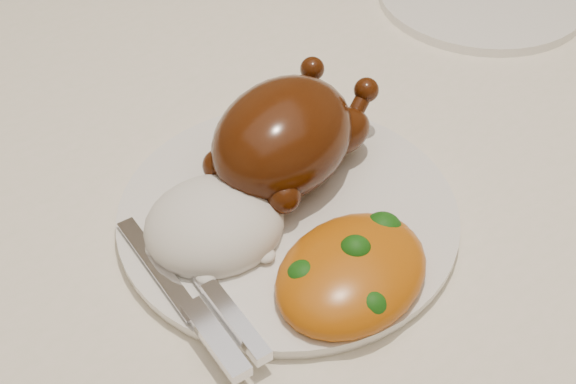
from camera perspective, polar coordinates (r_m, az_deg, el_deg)
dining_table at (r=0.76m, az=3.77°, el=-3.10°), size 1.60×0.90×0.76m
tablecloth at (r=0.71m, az=4.03°, el=0.96°), size 1.73×1.03×0.18m
dinner_plate at (r=0.63m, az=0.00°, el=-1.70°), size 0.32×0.32×0.01m
roast_chicken at (r=0.63m, az=-0.16°, el=4.06°), size 0.17×0.14×0.08m
rice_mound at (r=0.60m, az=-5.26°, el=-2.37°), size 0.12×0.11×0.06m
mac_and_cheese at (r=0.57m, az=4.77°, el=-5.50°), size 0.14×0.12×0.05m
cutlery at (r=0.56m, az=-5.86°, el=-8.17°), size 0.03×0.17×0.01m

